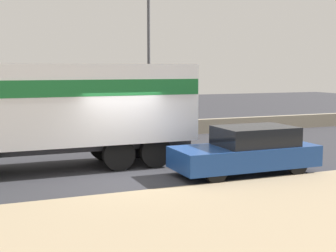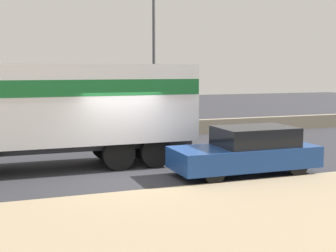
{
  "view_description": "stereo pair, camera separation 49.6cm",
  "coord_description": "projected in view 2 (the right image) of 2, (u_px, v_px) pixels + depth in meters",
  "views": [
    {
      "loc": [
        -4.14,
        -13.19,
        3.22
      ],
      "look_at": [
        1.43,
        0.46,
        1.42
      ],
      "focal_mm": 50.0,
      "sensor_mm": 36.0,
      "label": 1
    },
    {
      "loc": [
        -3.67,
        -13.37,
        3.22
      ],
      "look_at": [
        1.43,
        0.46,
        1.42
      ],
      "focal_mm": 50.0,
      "sensor_mm": 36.0,
      "label": 2
    }
  ],
  "objects": [
    {
      "name": "box_truck",
      "position": [
        78.0,
        106.0,
        15.22
      ],
      "size": [
        8.01,
        2.5,
        3.38
      ],
      "rotation": [
        0.0,
        0.0,
        3.14
      ],
      "color": "#196B38",
      "rests_on": "ground_plane"
    },
    {
      "name": "ground_plane",
      "position": [
        129.0,
        176.0,
        14.11
      ],
      "size": [
        80.0,
        80.0,
        0.0
      ],
      "primitive_type": "plane",
      "color": "#2D2D33"
    },
    {
      "name": "dirt_shoulder_foreground",
      "position": [
        197.0,
        230.0,
        9.36
      ],
      "size": [
        60.0,
        6.65,
        0.04
      ],
      "color": "#9E896B",
      "rests_on": "ground_plane"
    },
    {
      "name": "car_hatchback",
      "position": [
        247.0,
        151.0,
        14.31
      ],
      "size": [
        4.5,
        1.78,
        1.46
      ],
      "rotation": [
        0.0,
        0.0,
        3.14
      ],
      "color": "navy",
      "rests_on": "ground_plane"
    },
    {
      "name": "stone_wall_backdrop",
      "position": [
        84.0,
        132.0,
        21.22
      ],
      "size": [
        60.0,
        0.35,
        0.71
      ],
      "color": "gray",
      "rests_on": "ground_plane"
    },
    {
      "name": "street_lamp",
      "position": [
        154.0,
        51.0,
        21.47
      ],
      "size": [
        0.56,
        0.28,
        6.96
      ],
      "color": "#4C4C51",
      "rests_on": "ground_plane"
    }
  ]
}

